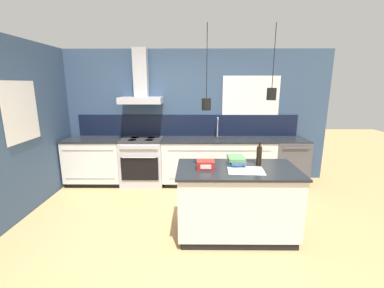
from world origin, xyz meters
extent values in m
plane|color=tan|center=(0.00, 0.00, 0.00)|extent=(16.00, 16.00, 0.00)
cube|color=#354C6B|center=(0.00, 2.03, 1.30)|extent=(5.60, 0.06, 2.60)
cube|color=black|center=(0.00, 1.99, 1.12)|extent=(4.42, 0.02, 0.43)
cube|color=white|center=(1.25, 1.99, 1.62)|extent=(1.12, 0.01, 0.96)
cube|color=black|center=(1.25, 1.99, 1.62)|extent=(1.04, 0.01, 0.88)
cube|color=#B5B5BA|center=(-0.88, 1.77, 1.64)|extent=(0.80, 0.46, 0.12)
cube|color=#B5B5BA|center=(-0.88, 1.86, 2.15)|extent=(0.26, 0.20, 0.90)
cylinder|color=black|center=(0.27, -0.12, 2.19)|extent=(0.01, 0.01, 0.82)
cylinder|color=black|center=(0.27, -0.12, 1.71)|extent=(0.11, 0.11, 0.14)
sphere|color=#F9D18C|center=(0.27, -0.12, 1.71)|extent=(0.06, 0.06, 0.06)
cylinder|color=black|center=(1.03, -0.11, 2.25)|extent=(0.01, 0.01, 0.70)
cylinder|color=black|center=(1.03, -0.11, 1.83)|extent=(0.11, 0.11, 0.14)
sphere|color=#F9D18C|center=(1.03, -0.11, 1.83)|extent=(0.06, 0.06, 0.06)
cube|color=#354C6B|center=(-2.43, 0.70, 1.30)|extent=(0.06, 3.80, 2.60)
cube|color=white|center=(-2.39, 0.55, 1.55)|extent=(0.01, 0.76, 0.88)
cube|color=black|center=(-2.39, 0.55, 1.55)|extent=(0.01, 0.68, 0.80)
cube|color=black|center=(-1.83, 1.72, 0.04)|extent=(1.03, 0.56, 0.09)
cube|color=silver|center=(-1.83, 1.69, 0.48)|extent=(1.07, 0.62, 0.79)
cube|color=gray|center=(-1.83, 1.38, 0.76)|extent=(0.94, 0.01, 0.01)
cube|color=gray|center=(-1.83, 1.38, 0.21)|extent=(0.94, 0.01, 0.01)
cube|color=black|center=(-1.83, 1.69, 0.90)|extent=(1.09, 0.64, 0.03)
cube|color=black|center=(0.59, 1.72, 0.04)|extent=(2.07, 0.56, 0.09)
cube|color=silver|center=(0.59, 1.69, 0.48)|extent=(2.14, 0.62, 0.79)
cube|color=gray|center=(0.59, 1.38, 0.76)|extent=(1.88, 0.01, 0.01)
cube|color=gray|center=(0.59, 1.38, 0.21)|extent=(1.88, 0.01, 0.01)
cube|color=black|center=(0.59, 1.69, 0.90)|extent=(2.16, 0.64, 0.03)
cube|color=#262628|center=(0.59, 1.74, 0.91)|extent=(0.48, 0.34, 0.01)
cylinder|color=#B5B5BA|center=(0.59, 1.87, 1.10)|extent=(0.02, 0.02, 0.38)
sphere|color=#B5B5BA|center=(0.59, 1.87, 1.29)|extent=(0.03, 0.03, 0.03)
cylinder|color=#B5B5BA|center=(0.59, 1.81, 1.27)|extent=(0.02, 0.12, 0.02)
cube|color=#B5B5BA|center=(-0.88, 1.69, 0.43)|extent=(0.81, 0.62, 0.87)
cube|color=black|center=(-0.88, 1.37, 0.40)|extent=(0.70, 0.02, 0.44)
cylinder|color=#B5B5BA|center=(-0.88, 1.35, 0.63)|extent=(0.61, 0.02, 0.02)
cube|color=#B5B5BA|center=(-0.88, 1.37, 0.82)|extent=(0.70, 0.02, 0.07)
cube|color=#2D2D30|center=(-0.88, 1.69, 0.89)|extent=(0.81, 0.60, 0.04)
cylinder|color=black|center=(-1.05, 1.80, 0.91)|extent=(0.17, 0.17, 0.00)
cylinder|color=black|center=(-0.72, 1.80, 0.91)|extent=(0.17, 0.17, 0.00)
cylinder|color=black|center=(-1.05, 1.58, 0.91)|extent=(0.17, 0.17, 0.00)
cylinder|color=black|center=(-0.72, 1.58, 0.91)|extent=(0.17, 0.17, 0.00)
cube|color=#4C4C51|center=(1.98, 1.69, 0.45)|extent=(0.63, 0.62, 0.89)
cube|color=black|center=(1.98, 1.69, 0.90)|extent=(0.63, 0.62, 0.02)
cylinder|color=#4C4C51|center=(1.98, 1.36, 0.82)|extent=(0.48, 0.02, 0.02)
cube|color=black|center=(0.67, -0.08, 0.04)|extent=(1.41, 0.75, 0.09)
cube|color=silver|center=(0.67, -0.08, 0.48)|extent=(1.47, 0.78, 0.79)
cube|color=black|center=(0.67, -0.08, 0.90)|extent=(1.52, 0.83, 0.03)
cylinder|color=black|center=(0.97, 0.06, 1.03)|extent=(0.07, 0.07, 0.25)
cylinder|color=black|center=(0.97, 0.06, 1.18)|extent=(0.03, 0.03, 0.06)
cylinder|color=#262628|center=(0.97, 0.06, 1.22)|extent=(0.03, 0.03, 0.01)
cube|color=#335684|center=(0.68, 0.07, 0.93)|extent=(0.24, 0.32, 0.04)
cube|color=#335684|center=(0.69, 0.06, 0.96)|extent=(0.19, 0.31, 0.04)
cube|color=#4C7F4C|center=(0.67, 0.05, 1.00)|extent=(0.21, 0.29, 0.04)
cube|color=red|center=(0.27, -0.11, 0.96)|extent=(0.22, 0.17, 0.11)
cube|color=white|center=(0.27, -0.19, 0.96)|extent=(0.13, 0.01, 0.05)
cube|color=silver|center=(0.76, -0.18, 0.91)|extent=(0.46, 0.34, 0.01)
camera|label=1|loc=(0.12, -3.16, 1.94)|focal=24.00mm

